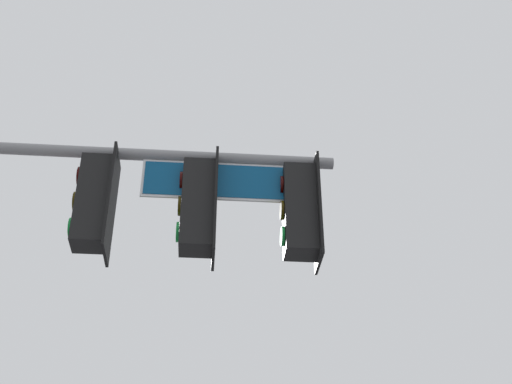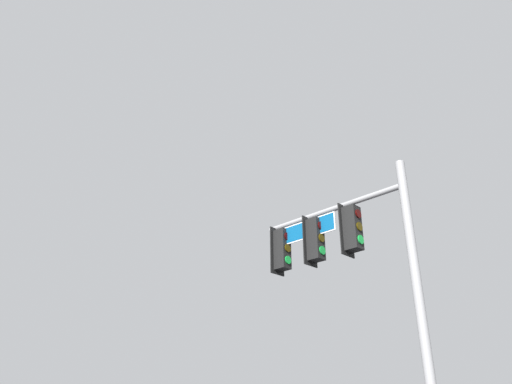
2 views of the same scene
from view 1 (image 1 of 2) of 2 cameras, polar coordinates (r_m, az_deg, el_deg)
name	(u,v)px [view 1 (image 1 of 2)]	position (r m, az deg, el deg)	size (l,w,h in m)	color
signal_pole_near	(108,258)	(7.58, -11.78, -5.23)	(4.16, 1.07, 6.89)	gray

